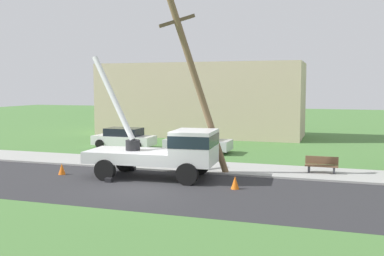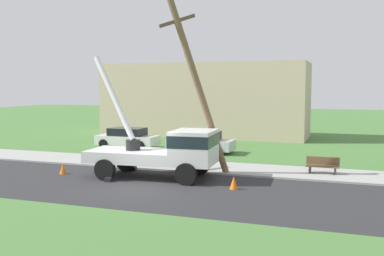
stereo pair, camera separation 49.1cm
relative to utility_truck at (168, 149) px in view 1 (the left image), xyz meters
name	(u,v)px [view 1 (the left image)]	position (x,y,z in m)	size (l,w,h in m)	color
ground_plane	(214,150)	(-0.41, 9.92, -1.41)	(120.00, 120.00, 0.00)	#477538
road_asphalt	(143,187)	(-0.41, -2.08, -1.40)	(80.00, 7.20, 0.01)	#2B2B2D
sidewalk_strip	(182,166)	(-0.41, 3.16, -1.36)	(80.00, 3.27, 0.10)	#9E9E99
utility_truck	(168,149)	(0.00, 0.00, 0.00)	(6.92, 3.21, 5.98)	silver
leaning_utility_pole	(198,86)	(1.11, 1.21, 3.02)	(3.18, 1.97, 8.64)	brown
traffic_cone_ahead	(235,183)	(3.54, -1.19, -1.13)	(0.36, 0.36, 0.56)	orange
traffic_cone_behind	(62,169)	(-5.39, -0.78, -1.13)	(0.36, 0.36, 0.56)	orange
parked_sedan_white	(124,138)	(-6.85, 8.98, -0.70)	(4.40, 2.03, 1.42)	silver
parked_sedan_silver	(198,142)	(-1.11, 8.41, -0.70)	(4.43, 2.08, 1.42)	#B7B7BF
park_bench	(322,165)	(6.97, 3.23, -0.95)	(1.60, 0.45, 0.90)	brown
lowrise_building_backdrop	(200,100)	(-4.03, 18.45, 1.79)	(18.00, 6.00, 6.40)	#C6B293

